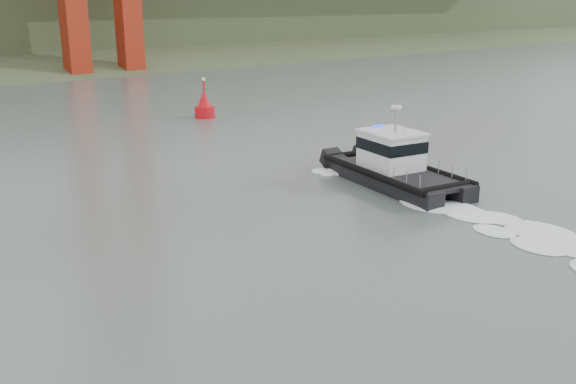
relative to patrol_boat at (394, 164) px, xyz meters
The scene contains 3 objects.
ground 15.98m from the patrol_boat, 137.61° to the right, with size 400.00×400.00×0.00m, color #51605C.
patrol_boat is the anchor object (origin of this frame).
nav_buoy 25.90m from the patrol_boat, 83.33° to the left, with size 1.83×1.83×3.82m.
Camera 1 is at (-15.43, -13.49, 10.32)m, focal length 40.00 mm.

